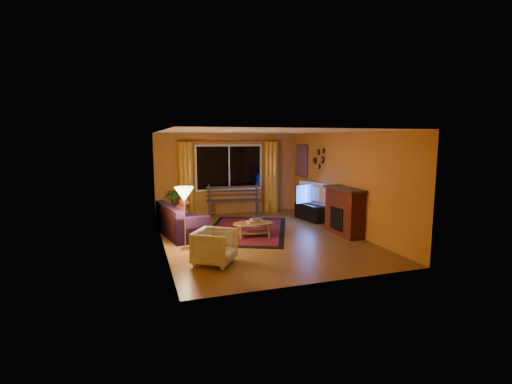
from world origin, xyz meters
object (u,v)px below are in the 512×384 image
object	(u,v)px
armchair	(215,245)
floor_lamp	(185,219)
coffee_table	(254,230)
tv_console	(310,212)
sofa	(181,220)
bench	(234,209)

from	to	relation	value
armchair	floor_lamp	world-z (taller)	floor_lamp
coffee_table	tv_console	distance (m)	2.52
coffee_table	tv_console	size ratio (longest dim) A/B	0.89
armchair	tv_console	world-z (taller)	armchair
floor_lamp	coffee_table	world-z (taller)	floor_lamp
sofa	coffee_table	xyz separation A→B (m)	(1.60, -0.77, -0.20)
bench	sofa	size ratio (longest dim) A/B	0.88
floor_lamp	armchair	bearing A→B (deg)	-69.38
sofa	tv_console	distance (m)	3.80
floor_lamp	coffee_table	distance (m)	1.81
tv_console	sofa	bearing A→B (deg)	179.34
coffee_table	bench	bearing A→B (deg)	86.21
floor_lamp	bench	bearing A→B (deg)	57.87
bench	sofa	xyz separation A→B (m)	(-1.76, -1.67, 0.13)
sofa	floor_lamp	size ratio (longest dim) A/B	1.40
coffee_table	tv_console	xyz separation A→B (m)	(2.15, 1.31, 0.05)
coffee_table	armchair	bearing A→B (deg)	-129.10
bench	tv_console	size ratio (longest dim) A/B	1.46
armchair	floor_lamp	size ratio (longest dim) A/B	0.54
bench	floor_lamp	xyz separation A→B (m)	(-1.84, -2.93, 0.42)
bench	tv_console	bearing A→B (deg)	-21.88
bench	coffee_table	xyz separation A→B (m)	(-0.16, -2.44, -0.06)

